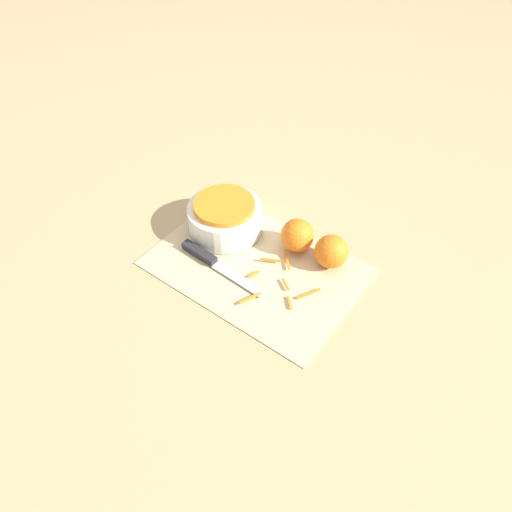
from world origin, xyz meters
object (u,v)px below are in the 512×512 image
(bowl_speckled, at_px, (225,216))
(orange_right, at_px, (297,235))
(orange_left, at_px, (331,251))
(knife, at_px, (208,258))

(bowl_speckled, distance_m, orange_right, 0.18)
(bowl_speckled, bearing_deg, orange_left, 11.12)
(orange_left, bearing_deg, bowl_speckled, -168.88)
(orange_left, height_order, orange_right, orange_right)
(orange_left, xyz_separation_m, orange_right, (-0.09, -0.00, 0.00))
(bowl_speckled, relative_size, knife, 0.75)
(bowl_speckled, bearing_deg, knife, -71.64)
(knife, bearing_deg, orange_left, 37.65)
(bowl_speckled, xyz_separation_m, knife, (0.03, -0.10, -0.03))
(bowl_speckled, height_order, orange_right, bowl_speckled)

